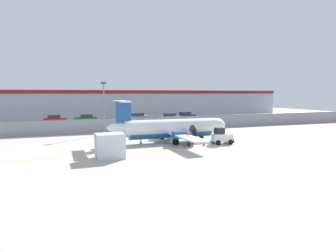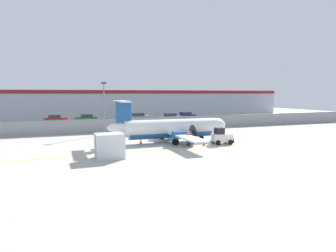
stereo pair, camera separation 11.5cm
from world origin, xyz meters
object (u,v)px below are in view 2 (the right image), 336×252
(traffic_cone_far_right, at_px, (195,140))
(parked_car_3, at_px, (139,117))
(parked_car_0, at_px, (55,119))
(parked_car_1, at_px, (86,118))
(parked_car_5, at_px, (186,116))
(baggage_tug, at_px, (222,137))
(parked_car_4, at_px, (171,117))
(traffic_cone_near_right, at_px, (204,143))
(apron_light_pole, at_px, (104,104))
(traffic_cone_far_left, at_px, (233,140))
(cargo_container, at_px, (109,146))
(commuter_airplane, at_px, (173,128))
(ground_crew_worker, at_px, (189,138))
(parked_car_2, at_px, (123,122))
(traffic_cone_near_left, at_px, (141,141))

(traffic_cone_far_right, height_order, parked_car_3, parked_car_3)
(traffic_cone_far_right, distance_m, parked_car_0, 32.80)
(parked_car_1, height_order, parked_car_5, same)
(parked_car_1, bearing_deg, traffic_cone_far_right, 107.71)
(baggage_tug, relative_size, parked_car_4, 0.58)
(traffic_cone_near_right, height_order, apron_light_pole, apron_light_pole)
(parked_car_0, bearing_deg, traffic_cone_far_left, -60.59)
(parked_car_1, relative_size, apron_light_pole, 0.58)
(parked_car_5, bearing_deg, cargo_container, -130.82)
(traffic_cone_near_right, distance_m, parked_car_4, 28.82)
(parked_car_3, bearing_deg, commuter_airplane, -103.12)
(baggage_tug, relative_size, parked_car_1, 0.58)
(baggage_tug, bearing_deg, parked_car_4, 86.60)
(ground_crew_worker, height_order, apron_light_pole, apron_light_pole)
(parked_car_0, xyz_separation_m, parked_car_4, (22.17, -3.29, 0.00))
(parked_car_0, distance_m, parked_car_5, 26.74)
(parked_car_1, xyz_separation_m, parked_car_2, (4.98, -10.65, 0.00))
(parked_car_2, bearing_deg, commuter_airplane, 103.13)
(parked_car_3, xyz_separation_m, parked_car_4, (6.01, -2.74, 0.00))
(cargo_container, relative_size, apron_light_pole, 0.34)
(cargo_container, relative_size, parked_car_1, 0.58)
(ground_crew_worker, relative_size, parked_car_5, 0.39)
(traffic_cone_near_right, xyz_separation_m, parked_car_3, (0.90, 30.72, 0.58))
(traffic_cone_near_left, xyz_separation_m, parked_car_1, (-3.35, 27.49, 0.58))
(traffic_cone_far_left, relative_size, parked_car_4, 0.15)
(baggage_tug, height_order, traffic_cone_near_right, baggage_tug)
(ground_crew_worker, bearing_deg, parked_car_0, -109.64)
(parked_car_3, height_order, parked_car_4, same)
(parked_car_2, bearing_deg, traffic_cone_far_left, 118.85)
(traffic_cone_near_left, bearing_deg, parked_car_0, 107.95)
(ground_crew_worker, relative_size, traffic_cone_near_right, 2.66)
(parked_car_0, xyz_separation_m, parked_car_1, (5.66, -0.30, 0.00))
(traffic_cone_far_left, relative_size, parked_car_1, 0.15)
(traffic_cone_near_left, relative_size, parked_car_1, 0.15)
(traffic_cone_near_left, relative_size, parked_car_3, 0.15)
(traffic_cone_near_left, relative_size, traffic_cone_far_left, 1.00)
(traffic_cone_near_left, bearing_deg, commuter_airplane, 1.56)
(traffic_cone_far_right, bearing_deg, commuter_airplane, 148.71)
(traffic_cone_near_left, height_order, parked_car_3, parked_car_3)
(cargo_container, height_order, traffic_cone_near_left, cargo_container)
(baggage_tug, xyz_separation_m, traffic_cone_far_left, (1.79, 0.39, -0.54))
(parked_car_3, distance_m, parked_car_4, 6.61)
(ground_crew_worker, xyz_separation_m, parked_car_1, (-7.74, 30.88, -0.06))
(baggage_tug, xyz_separation_m, apron_light_pole, (-11.14, 12.65, 3.45))
(traffic_cone_near_left, relative_size, traffic_cone_near_right, 1.00)
(parked_car_3, distance_m, parked_car_5, 10.57)
(traffic_cone_near_right, bearing_deg, parked_car_5, 69.38)
(ground_crew_worker, bearing_deg, parked_car_4, -150.34)
(cargo_container, bearing_deg, ground_crew_worker, 16.61)
(traffic_cone_far_left, height_order, apron_light_pole, apron_light_pole)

